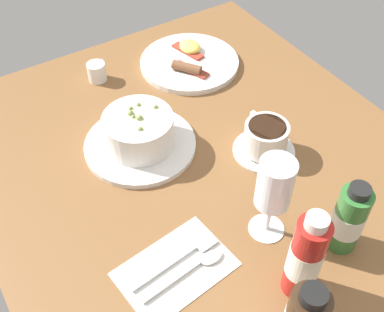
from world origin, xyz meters
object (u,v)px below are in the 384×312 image
(coffee_cup, at_px, (265,139))
(wine_glass, at_px, (274,187))
(sauce_bottle_red, at_px, (305,258))
(breakfast_plate, at_px, (189,61))
(porridge_bowl, at_px, (139,133))
(creamer_jug, at_px, (97,71))
(cutlery_setting, at_px, (178,267))
(sauce_bottle_green, at_px, (348,219))

(coffee_cup, bearing_deg, wine_glass, -36.70)
(sauce_bottle_red, height_order, breakfast_plate, sauce_bottle_red)
(porridge_bowl, xyz_separation_m, wine_glass, (0.30, 0.09, 0.08))
(creamer_jug, distance_m, breakfast_plate, 0.22)
(cutlery_setting, relative_size, wine_glass, 1.16)
(creamer_jug, xyz_separation_m, sauce_bottle_red, (0.66, 0.04, 0.06))
(cutlery_setting, relative_size, coffee_cup, 1.47)
(porridge_bowl, xyz_separation_m, creamer_jug, (-0.25, 0.02, -0.01))
(porridge_bowl, distance_m, sauce_bottle_red, 0.41)
(wine_glass, bearing_deg, sauce_bottle_green, 45.26)
(porridge_bowl, bearing_deg, creamer_jug, 175.25)
(coffee_cup, bearing_deg, creamer_jug, -155.06)
(coffee_cup, distance_m, wine_glass, 0.21)
(creamer_jug, bearing_deg, porridge_bowl, -4.75)
(cutlery_setting, relative_size, breakfast_plate, 0.82)
(creamer_jug, bearing_deg, cutlery_setting, -10.69)
(breakfast_plate, bearing_deg, coffee_cup, -5.13)
(breakfast_plate, bearing_deg, creamer_jug, -106.95)
(sauce_bottle_green, height_order, breakfast_plate, sauce_bottle_green)
(porridge_bowl, height_order, creamer_jug, porridge_bowl)
(wine_glass, xyz_separation_m, breakfast_plate, (-0.48, 0.14, -0.11))
(cutlery_setting, xyz_separation_m, breakfast_plate, (-0.47, 0.31, 0.01))
(cutlery_setting, height_order, breakfast_plate, breakfast_plate)
(wine_glass, height_order, sauce_bottle_red, sauce_bottle_red)
(creamer_jug, height_order, sauce_bottle_red, sauce_bottle_red)
(sauce_bottle_red, bearing_deg, sauce_bottle_green, 101.39)
(sauce_bottle_green, distance_m, breakfast_plate, 0.58)
(porridge_bowl, bearing_deg, sauce_bottle_red, 8.87)
(wine_glass, xyz_separation_m, sauce_bottle_red, (0.11, -0.03, -0.03))
(cutlery_setting, height_order, creamer_jug, creamer_jug)
(porridge_bowl, xyz_separation_m, sauce_bottle_green, (0.38, 0.18, 0.03))
(porridge_bowl, relative_size, cutlery_setting, 1.16)
(coffee_cup, distance_m, creamer_jug, 0.44)
(cutlery_setting, bearing_deg, creamer_jug, 169.31)
(porridge_bowl, height_order, wine_glass, wine_glass)
(cutlery_setting, distance_m, coffee_cup, 0.32)
(porridge_bowl, distance_m, cutlery_setting, 0.29)
(wine_glass, bearing_deg, sauce_bottle_red, -13.91)
(coffee_cup, height_order, sauce_bottle_red, sauce_bottle_red)
(sauce_bottle_green, relative_size, breakfast_plate, 0.60)
(cutlery_setting, relative_size, creamer_jug, 3.73)
(sauce_bottle_red, relative_size, breakfast_plate, 0.76)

